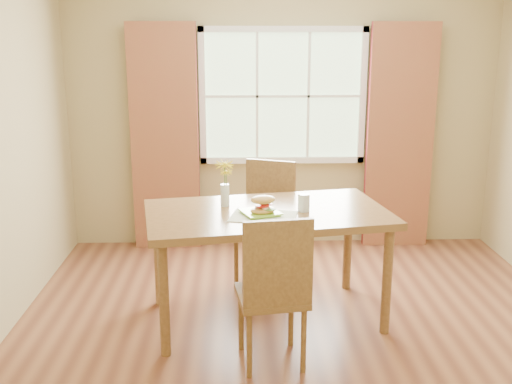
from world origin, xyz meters
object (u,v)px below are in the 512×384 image
object	(u,v)px
dining_table	(267,222)
chair_far	(267,217)
croissant_sandwich	(263,205)
flower_vase	(225,179)
chair_near	(274,286)
water_glass	(304,203)

from	to	relation	value
dining_table	chair_far	bearing A→B (deg)	77.44
croissant_sandwich	flower_vase	world-z (taller)	flower_vase
chair_near	chair_far	xyz separation A→B (m)	(0.02, 1.41, 0.01)
chair_far	water_glass	distance (m)	0.83
dining_table	chair_near	distance (m)	0.73
croissant_sandwich	flower_vase	size ratio (longest dim) A/B	0.60
chair_far	water_glass	world-z (taller)	chair_far
chair_far	croissant_sandwich	distance (m)	0.92
flower_vase	chair_far	bearing A→B (deg)	59.29
dining_table	chair_far	world-z (taller)	chair_far
chair_near	croissant_sandwich	bearing A→B (deg)	86.66
dining_table	water_glass	world-z (taller)	water_glass
dining_table	flower_vase	bearing A→B (deg)	146.41
dining_table	chair_far	distance (m)	0.73
chair_near	chair_far	size ratio (longest dim) A/B	0.98
water_glass	flower_vase	distance (m)	0.61
flower_vase	dining_table	bearing A→B (deg)	-23.73
chair_near	flower_vase	world-z (taller)	flower_vase
water_glass	croissant_sandwich	bearing A→B (deg)	-158.35
chair_far	flower_vase	distance (m)	0.81
chair_far	water_glass	bearing A→B (deg)	-51.02
dining_table	croissant_sandwich	world-z (taller)	croissant_sandwich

